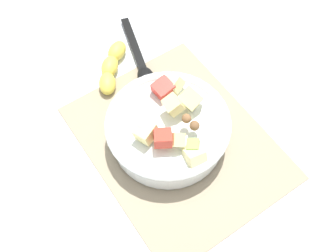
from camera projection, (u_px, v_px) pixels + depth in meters
The scene contains 5 objects.
ground_plane at pixel (177, 143), 0.84m from camera, with size 2.40×2.40×0.00m, color silver.
placemat at pixel (177, 142), 0.84m from camera, with size 0.42×0.33×0.01m, color gray.
salad_bowl at pixel (168, 128), 0.81m from camera, with size 0.24×0.24×0.11m.
serving_spoon at pixel (141, 62), 0.93m from camera, with size 0.21×0.09×0.01m.
banana_whole at pixel (111, 67), 0.92m from camera, with size 0.13×0.13×0.04m.
Camera 1 is at (0.32, -0.24, 0.74)m, focal length 44.60 mm.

